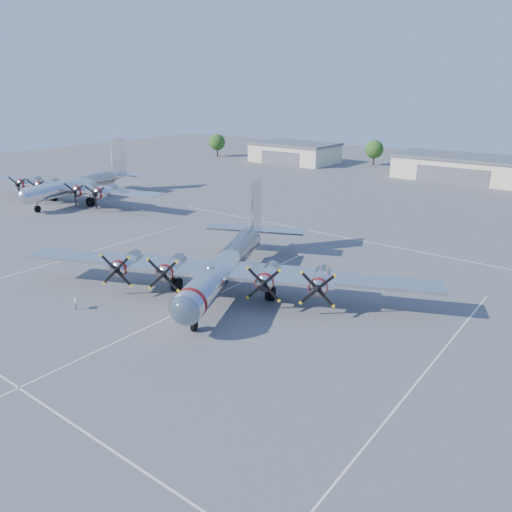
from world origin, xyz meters
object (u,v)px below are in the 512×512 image
Objects in this scene: hangar_center at (462,168)px; tree_west at (374,149)px; tree_far_west at (217,142)px; info_placard at (75,302)px; main_bomber_b29 at (228,288)px; bomber_west at (79,202)px; hangar_west at (294,152)px.

tree_west is at bearing 162.18° from hangar_center.
info_placard is (61.82, -89.92, -3.39)m from tree_far_west.
tree_far_west is 0.16× the size of main_bomber_b29.
hangar_center is 82.27m from bomber_west.
hangar_center is (45.00, -0.00, -0.00)m from hangar_west.
main_bomber_b29 is (-0.20, -81.08, -2.71)m from hangar_center.
tree_far_west is 104.10m from main_bomber_b29.
bomber_west is (-48.75, 15.01, 0.00)m from main_bomber_b29.
main_bomber_b29 is (69.80, -77.12, -4.22)m from tree_far_west.
hangar_center is 70.13m from tree_far_west.
bomber_west is at bearing -71.28° from tree_far_west.
bomber_west is at bearing -107.91° from tree_west.
tree_far_west is at bearing 108.71° from main_bomber_b29.
info_placard is (-7.98, -12.81, 0.83)m from main_bomber_b29.
hangar_center is at bearing -0.00° from hangar_west.
info_placard is (16.82, -101.92, -3.39)m from tree_west.
tree_west is at bearing 21.89° from hangar_west.
hangar_west is at bearing 75.71° from bomber_west.
tree_west is (45.00, 12.00, 0.00)m from tree_far_west.
hangar_west is 25.36m from tree_far_west.
main_bomber_b29 is at bearing -47.85° from tree_far_west.
hangar_west is 92.67m from main_bomber_b29.
tree_far_west is 46.57m from tree_west.
bomber_west is (-23.95, -74.11, -4.22)m from tree_west.
tree_far_west is 109.18m from info_placard.
info_placard is (-8.18, -93.89, -1.88)m from hangar_center.
hangar_center is 26.30m from tree_west.
hangar_center reaches higher than bomber_west.
main_bomber_b29 is at bearing -61.08° from hangar_west.
tree_far_west is 0.17× the size of bomber_west.
hangar_west is 3.40× the size of tree_west.
main_bomber_b29 is 1.08× the size of bomber_west.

